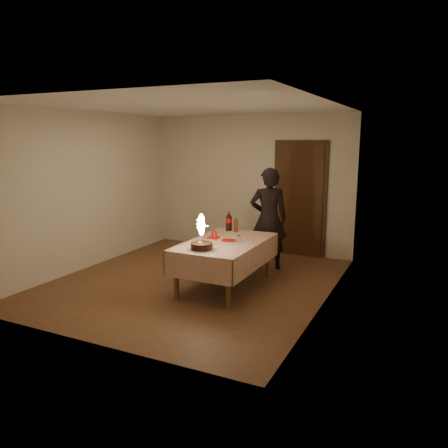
{
  "coord_description": "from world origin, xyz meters",
  "views": [
    {
      "loc": [
        3.19,
        -5.55,
        2.16
      ],
      "look_at": [
        0.53,
        -0.02,
        0.95
      ],
      "focal_mm": 35.0,
      "sensor_mm": 36.0,
      "label": 1
    }
  ],
  "objects_px": {
    "birthday_cake": "(202,242)",
    "amber_bottle_left": "(236,225)",
    "photographer": "(269,219)",
    "red_plate": "(229,240)",
    "cola_bottle": "(229,221)",
    "red_cup": "(214,234)",
    "clear_cup": "(239,239)",
    "dining_table": "(225,247)"
  },
  "relations": [
    {
      "from": "birthday_cake",
      "to": "amber_bottle_left",
      "type": "xyz_separation_m",
      "value": [
        -0.06,
        1.24,
        0.01
      ]
    },
    {
      "from": "amber_bottle_left",
      "to": "photographer",
      "type": "height_order",
      "value": "photographer"
    },
    {
      "from": "red_plate",
      "to": "cola_bottle",
      "type": "bearing_deg",
      "value": 115.02
    },
    {
      "from": "birthday_cake",
      "to": "amber_bottle_left",
      "type": "distance_m",
      "value": 1.24
    },
    {
      "from": "red_cup",
      "to": "clear_cup",
      "type": "distance_m",
      "value": 0.44
    },
    {
      "from": "birthday_cake",
      "to": "red_cup",
      "type": "distance_m",
      "value": 0.74
    },
    {
      "from": "clear_cup",
      "to": "cola_bottle",
      "type": "bearing_deg",
      "value": 125.78
    },
    {
      "from": "clear_cup",
      "to": "cola_bottle",
      "type": "relative_size",
      "value": 0.28
    },
    {
      "from": "birthday_cake",
      "to": "red_plate",
      "type": "xyz_separation_m",
      "value": [
        0.1,
        0.64,
        -0.11
      ]
    },
    {
      "from": "red_cup",
      "to": "photographer",
      "type": "height_order",
      "value": "photographer"
    },
    {
      "from": "photographer",
      "to": "clear_cup",
      "type": "bearing_deg",
      "value": -93.1
    },
    {
      "from": "red_cup",
      "to": "amber_bottle_left",
      "type": "relative_size",
      "value": 0.39
    },
    {
      "from": "red_plate",
      "to": "clear_cup",
      "type": "relative_size",
      "value": 2.44
    },
    {
      "from": "red_cup",
      "to": "clear_cup",
      "type": "relative_size",
      "value": 1.11
    },
    {
      "from": "red_plate",
      "to": "amber_bottle_left",
      "type": "xyz_separation_m",
      "value": [
        -0.16,
        0.6,
        0.11
      ]
    },
    {
      "from": "dining_table",
      "to": "red_plate",
      "type": "xyz_separation_m",
      "value": [
        0.03,
        0.05,
        0.1
      ]
    },
    {
      "from": "birthday_cake",
      "to": "dining_table",
      "type": "bearing_deg",
      "value": 82.54
    },
    {
      "from": "dining_table",
      "to": "photographer",
      "type": "bearing_deg",
      "value": 78.1
    },
    {
      "from": "red_cup",
      "to": "amber_bottle_left",
      "type": "xyz_separation_m",
      "value": [
        0.12,
        0.52,
        0.07
      ]
    },
    {
      "from": "dining_table",
      "to": "birthday_cake",
      "type": "bearing_deg",
      "value": -97.46
    },
    {
      "from": "birthday_cake",
      "to": "red_plate",
      "type": "relative_size",
      "value": 2.22
    },
    {
      "from": "cola_bottle",
      "to": "amber_bottle_left",
      "type": "relative_size",
      "value": 1.25
    },
    {
      "from": "red_cup",
      "to": "clear_cup",
      "type": "height_order",
      "value": "red_cup"
    },
    {
      "from": "clear_cup",
      "to": "cola_bottle",
      "type": "xyz_separation_m",
      "value": [
        -0.46,
        0.63,
        0.11
      ]
    },
    {
      "from": "clear_cup",
      "to": "photographer",
      "type": "xyz_separation_m",
      "value": [
        0.06,
        1.09,
        0.12
      ]
    },
    {
      "from": "clear_cup",
      "to": "cola_bottle",
      "type": "height_order",
      "value": "cola_bottle"
    },
    {
      "from": "amber_bottle_left",
      "to": "photographer",
      "type": "xyz_separation_m",
      "value": [
        0.38,
        0.49,
        0.04
      ]
    },
    {
      "from": "red_plate",
      "to": "red_cup",
      "type": "xyz_separation_m",
      "value": [
        -0.28,
        0.08,
        0.05
      ]
    },
    {
      "from": "birthday_cake",
      "to": "amber_bottle_left",
      "type": "relative_size",
      "value": 1.92
    },
    {
      "from": "clear_cup",
      "to": "amber_bottle_left",
      "type": "bearing_deg",
      "value": 118.06
    },
    {
      "from": "clear_cup",
      "to": "amber_bottle_left",
      "type": "xyz_separation_m",
      "value": [
        -0.32,
        0.59,
        0.07
      ]
    },
    {
      "from": "cola_bottle",
      "to": "photographer",
      "type": "distance_m",
      "value": 0.69
    },
    {
      "from": "photographer",
      "to": "red_plate",
      "type": "bearing_deg",
      "value": -101.14
    },
    {
      "from": "birthday_cake",
      "to": "red_cup",
      "type": "height_order",
      "value": "birthday_cake"
    },
    {
      "from": "cola_bottle",
      "to": "dining_table",
      "type": "bearing_deg",
      "value": -68.6
    },
    {
      "from": "dining_table",
      "to": "cola_bottle",
      "type": "distance_m",
      "value": 0.79
    },
    {
      "from": "birthday_cake",
      "to": "clear_cup",
      "type": "bearing_deg",
      "value": 68.14
    },
    {
      "from": "red_cup",
      "to": "dining_table",
      "type": "bearing_deg",
      "value": -28.0
    },
    {
      "from": "red_cup",
      "to": "red_plate",
      "type": "bearing_deg",
      "value": -15.81
    },
    {
      "from": "red_cup",
      "to": "amber_bottle_left",
      "type": "height_order",
      "value": "amber_bottle_left"
    },
    {
      "from": "dining_table",
      "to": "amber_bottle_left",
      "type": "distance_m",
      "value": 0.7
    },
    {
      "from": "dining_table",
      "to": "cola_bottle",
      "type": "bearing_deg",
      "value": 111.4
    }
  ]
}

